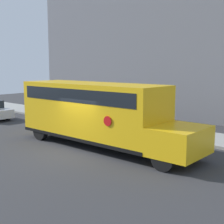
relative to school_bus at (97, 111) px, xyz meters
The scene contains 4 objects.
ground_plane 2.38m from the school_bus, 91.95° to the right, with size 60.00×60.00×0.00m, color #333335.
sidewalk_strip 5.27m from the school_bus, 90.60° to the left, with size 44.00×3.00×0.15m.
building_backdrop 12.17m from the school_bus, 90.26° to the left, with size 32.00×4.00×11.75m.
school_bus is the anchor object (origin of this frame).
Camera 1 is at (10.84, -9.67, 4.08)m, focal length 50.00 mm.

